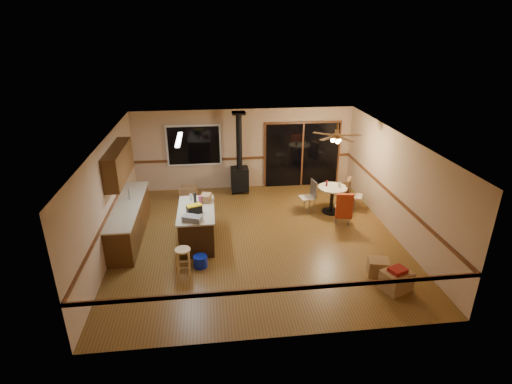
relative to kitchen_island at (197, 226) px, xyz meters
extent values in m
plane|color=brown|center=(1.50, 0.00, -0.45)|extent=(7.00, 7.00, 0.00)
plane|color=silver|center=(1.50, 0.00, 2.15)|extent=(7.00, 7.00, 0.00)
plane|color=tan|center=(1.50, 3.50, 0.85)|extent=(7.00, 0.00, 7.00)
plane|color=tan|center=(1.50, -3.50, 0.85)|extent=(7.00, 0.00, 7.00)
plane|color=tan|center=(-2.00, 0.00, 0.85)|extent=(0.00, 7.00, 7.00)
plane|color=tan|center=(5.00, 0.00, 0.85)|extent=(0.00, 7.00, 7.00)
cube|color=black|center=(-0.10, 3.45, 1.05)|extent=(1.72, 0.10, 1.32)
cube|color=black|center=(3.40, 3.45, 0.60)|extent=(2.52, 0.10, 2.10)
cube|color=#502F14|center=(-1.70, 0.50, -0.02)|extent=(0.60, 3.00, 0.86)
cube|color=#BBAE91|center=(-1.70, 0.50, 0.43)|extent=(0.64, 3.04, 0.04)
cube|color=#502F14|center=(-1.83, 0.70, 1.45)|extent=(0.35, 2.00, 0.80)
cube|color=#321E0C|center=(0.00, 0.00, -0.02)|extent=(0.80, 1.60, 0.86)
cube|color=#BBAE91|center=(0.00, 0.00, 0.43)|extent=(0.88, 1.68, 0.04)
cube|color=black|center=(1.30, 3.05, 0.00)|extent=(0.55, 0.50, 0.75)
cylinder|color=black|center=(1.30, 3.05, 1.26)|extent=(0.18, 0.18, 1.77)
cylinder|color=brown|center=(3.80, 1.27, 1.80)|extent=(0.24, 0.24, 0.10)
cylinder|color=brown|center=(3.80, 1.27, 2.07)|extent=(0.05, 0.05, 0.16)
sphere|color=#FFD88C|center=(3.80, 1.27, 1.68)|extent=(0.16, 0.16, 0.16)
cube|color=white|center=(-0.30, 0.30, 2.11)|extent=(0.10, 1.20, 0.04)
cube|color=slate|center=(-0.06, -0.63, 0.51)|extent=(0.49, 0.39, 0.13)
cube|color=black|center=(-0.03, -0.22, 0.54)|extent=(0.39, 0.29, 0.19)
cube|color=gold|center=(-0.03, -0.22, 0.65)|extent=(0.39, 0.29, 0.03)
cube|color=olive|center=(0.25, 0.42, 0.55)|extent=(0.28, 0.34, 0.20)
cylinder|color=black|center=(-0.03, 0.40, 0.58)|extent=(0.08, 0.08, 0.26)
cylinder|color=#D84C8C|center=(0.10, 0.27, 0.56)|extent=(0.08, 0.08, 0.23)
cylinder|color=white|center=(-0.13, 0.55, 0.53)|extent=(0.07, 0.07, 0.17)
cylinder|color=tan|center=(-0.27, -1.36, -0.15)|extent=(0.44, 0.44, 0.61)
cylinder|color=#0C1FB3|center=(0.08, -1.12, -0.32)|extent=(0.41, 0.41, 0.27)
cylinder|color=black|center=(3.80, 1.27, -0.43)|extent=(0.51, 0.51, 0.04)
cylinder|color=black|center=(3.80, 1.27, -0.06)|extent=(0.10, 0.10, 0.70)
cylinder|color=#BBAE91|center=(3.80, 1.27, 0.31)|extent=(0.82, 0.82, 0.04)
cylinder|color=#590C14|center=(3.65, 1.37, 0.41)|extent=(0.06, 0.06, 0.16)
cylinder|color=beige|center=(3.98, 1.22, 0.40)|extent=(0.07, 0.07, 0.15)
cube|color=#BCA88C|center=(3.10, 1.37, 0.00)|extent=(0.46, 0.46, 0.03)
cube|color=slate|center=(3.28, 1.40, 0.25)|extent=(0.10, 0.40, 0.50)
cube|color=#BCA88C|center=(3.90, 0.57, 0.00)|extent=(0.47, 0.47, 0.03)
cube|color=slate|center=(3.86, 0.38, 0.25)|extent=(0.40, 0.10, 0.50)
cube|color=#A23012|center=(3.86, 0.36, 0.15)|extent=(0.45, 0.18, 0.70)
cube|color=#BCA88C|center=(4.50, 1.32, 0.00)|extent=(0.53, 0.53, 0.03)
cube|color=slate|center=(4.32, 1.40, 0.25)|extent=(0.20, 0.37, 0.50)
cube|color=#4B321C|center=(4.31, 1.41, 0.15)|extent=(0.28, 0.44, 0.70)
cube|color=olive|center=(-0.32, 2.69, -0.25)|extent=(0.55, 0.47, 0.40)
cube|color=olive|center=(4.06, -2.43, -0.24)|extent=(0.69, 0.64, 0.42)
cube|color=olive|center=(3.91, -1.86, -0.28)|extent=(0.51, 0.46, 0.35)
cube|color=maroon|center=(4.06, -2.43, 0.01)|extent=(0.40, 0.37, 0.09)
camera|label=1|loc=(0.42, -8.82, 4.59)|focal=28.00mm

